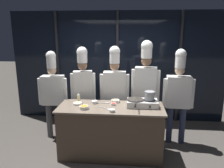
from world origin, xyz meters
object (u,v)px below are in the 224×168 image
(squeeze_bottle_oil, at_px, (79,98))
(prep_bowl_bell_pepper, at_px, (114,104))
(serving_spoon_slotted, at_px, (107,109))
(prep_bowl_rice, at_px, (112,110))
(portable_stove, at_px, (142,103))
(serving_spoon_solid, at_px, (106,103))
(chef_line, at_px, (115,87))
(chef_pastry, at_px, (146,83))
(chef_apprentice, at_px, (178,92))
(stock_pot, at_px, (150,95))
(chef_sous, at_px, (83,85))
(prep_bowl_mushrooms, at_px, (115,101))
(prep_bowl_carrots, at_px, (84,107))
(chef_head, at_px, (53,91))
(prep_bowl_onion, at_px, (94,102))
(frying_pan, at_px, (135,98))
(prep_bowl_ginger, at_px, (78,103))

(squeeze_bottle_oil, xyz_separation_m, prep_bowl_bell_pepper, (0.66, -0.11, -0.06))
(serving_spoon_slotted, bearing_deg, prep_bowl_rice, -53.79)
(portable_stove, xyz_separation_m, serving_spoon_solid, (-0.66, 0.10, -0.05))
(chef_line, relative_size, chef_pastry, 0.95)
(chef_line, distance_m, chef_apprentice, 1.25)
(stock_pot, bearing_deg, prep_bowl_bell_pepper, 179.36)
(prep_bowl_bell_pepper, bearing_deg, chef_sous, 140.34)
(prep_bowl_mushrooms, relative_size, chef_sous, 0.08)
(prep_bowl_bell_pepper, xyz_separation_m, prep_bowl_mushrooms, (0.02, 0.17, 0.01))
(squeeze_bottle_oil, height_order, prep_bowl_bell_pepper, squeeze_bottle_oil)
(prep_bowl_carrots, bearing_deg, portable_stove, 12.77)
(serving_spoon_solid, bearing_deg, prep_bowl_carrots, -136.47)
(prep_bowl_mushrooms, height_order, chef_head, chef_head)
(prep_bowl_onion, distance_m, chef_pastry, 1.12)
(frying_pan, xyz_separation_m, prep_bowl_onion, (-0.74, 0.09, -0.12))
(stock_pot, bearing_deg, serving_spoon_slotted, -163.78)
(squeeze_bottle_oil, relative_size, prep_bowl_onion, 1.57)
(portable_stove, xyz_separation_m, prep_bowl_mushrooms, (-0.49, 0.18, -0.03))
(chef_line, bearing_deg, serving_spoon_slotted, 84.01)
(frying_pan, relative_size, chef_pastry, 0.26)
(portable_stove, xyz_separation_m, stock_pot, (0.12, 0.00, 0.14))
(prep_bowl_mushrooms, height_order, chef_pastry, chef_pastry)
(prep_bowl_carrots, distance_m, chef_apprentice, 1.86)
(stock_pot, distance_m, prep_bowl_onion, 1.01)
(prep_bowl_bell_pepper, xyz_separation_m, serving_spoon_slotted, (-0.09, -0.22, -0.02))
(chef_pastry, distance_m, chef_apprentice, 0.65)
(stock_pot, xyz_separation_m, chef_pastry, (-0.04, 0.61, 0.08))
(prep_bowl_mushrooms, bearing_deg, prep_bowl_ginger, -164.74)
(chef_line, relative_size, chef_apprentice, 1.02)
(prep_bowl_bell_pepper, xyz_separation_m, chef_pastry, (0.59, 0.60, 0.26))
(prep_bowl_bell_pepper, bearing_deg, stock_pot, -0.64)
(prep_bowl_bell_pepper, distance_m, serving_spoon_slotted, 0.23)
(prep_bowl_mushrooms, distance_m, chef_line, 0.44)
(squeeze_bottle_oil, bearing_deg, chef_apprentice, 11.13)
(portable_stove, height_order, squeeze_bottle_oil, squeeze_bottle_oil)
(frying_pan, height_order, serving_spoon_solid, frying_pan)
(stock_pot, distance_m, prep_bowl_rice, 0.73)
(prep_bowl_onion, bearing_deg, chef_pastry, 28.85)
(prep_bowl_mushrooms, bearing_deg, stock_pot, -16.07)
(serving_spoon_solid, relative_size, chef_line, 0.11)
(prep_bowl_rice, distance_m, chef_line, 0.93)
(portable_stove, height_order, prep_bowl_ginger, portable_stove)
(stock_pot, bearing_deg, chef_sous, 156.58)
(prep_bowl_rice, height_order, serving_spoon_solid, prep_bowl_rice)
(prep_bowl_bell_pepper, xyz_separation_m, prep_bowl_onion, (-0.36, 0.08, 0.01))
(chef_apprentice, bearing_deg, chef_head, 2.36)
(prep_bowl_ginger, height_order, chef_line, chef_line)
(serving_spoon_solid, bearing_deg, chef_sous, 138.15)
(serving_spoon_slotted, height_order, chef_line, chef_line)
(stock_pot, bearing_deg, squeeze_bottle_oil, 174.69)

